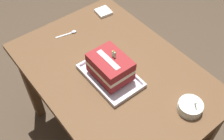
% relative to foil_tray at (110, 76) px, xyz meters
% --- Properties ---
extents(ground_plane, '(8.00, 8.00, 0.00)m').
position_rel_foil_tray_xyz_m(ground_plane, '(-0.03, 0.04, -0.71)').
color(ground_plane, '#4C3D2D').
extents(dining_table, '(1.10, 0.77, 0.71)m').
position_rel_foil_tray_xyz_m(dining_table, '(-0.03, 0.04, -0.11)').
color(dining_table, brown).
rests_on(dining_table, ground_plane).
extents(foil_tray, '(0.33, 0.21, 0.02)m').
position_rel_foil_tray_xyz_m(foil_tray, '(0.00, 0.00, 0.00)').
color(foil_tray, silver).
rests_on(foil_tray, dining_table).
extents(birthday_cake, '(0.21, 0.16, 0.16)m').
position_rel_foil_tray_xyz_m(birthday_cake, '(-0.00, -0.00, 0.08)').
color(birthday_cake, maroon).
rests_on(birthday_cake, foil_tray).
extents(bowl_stack, '(0.12, 0.12, 0.08)m').
position_rel_foil_tray_xyz_m(bowl_stack, '(0.39, 0.17, 0.02)').
color(bowl_stack, silver).
rests_on(bowl_stack, dining_table).
extents(serving_spoon_near_tray, '(0.04, 0.13, 0.01)m').
position_rel_foil_tray_xyz_m(serving_spoon_near_tray, '(-0.41, 0.03, -0.00)').
color(serving_spoon_near_tray, silver).
rests_on(serving_spoon_near_tray, dining_table).
extents(napkin_pile, '(0.10, 0.10, 0.02)m').
position_rel_foil_tray_xyz_m(napkin_pile, '(-0.45, 0.30, 0.00)').
color(napkin_pile, white).
rests_on(napkin_pile, dining_table).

